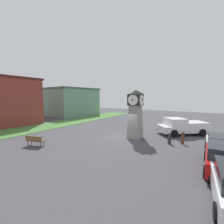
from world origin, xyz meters
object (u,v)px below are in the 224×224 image
clock_tower (135,114)px  pickup_truck (182,126)px  bollard_near_tower (183,138)px  car_by_building (222,146)px  bollard_mid_row (169,138)px  bench (35,140)px

clock_tower → pickup_truck: size_ratio=0.89×
bollard_near_tower → car_by_building: bearing=-120.0°
bollard_near_tower → bollard_mid_row: size_ratio=1.15×
pickup_truck → bench: bearing=138.3°
clock_tower → bollard_mid_row: 3.92m
bollard_near_tower → bollard_mid_row: bearing=121.0°
bollard_mid_row → car_by_building: (-0.99, -3.74, 0.28)m
bollard_near_tower → car_by_building: (-1.59, -2.74, 0.21)m
car_by_building → pickup_truck: 6.28m
bollard_mid_row → bench: 11.74m
bollard_near_tower → bench: 12.90m
car_by_building → pickup_truck: (5.35, 3.28, 0.15)m
bollard_mid_row → bench: size_ratio=0.58×
bollard_near_tower → bollard_mid_row: (-0.60, 1.00, -0.08)m
clock_tower → car_by_building: size_ratio=1.20×
bollard_mid_row → pickup_truck: (4.37, -0.46, 0.43)m
clock_tower → pickup_truck: (4.25, -3.84, -1.55)m
clock_tower → bollard_mid_row: (-0.12, -3.38, -1.98)m
clock_tower → bench: 9.50m
bollard_near_tower → clock_tower: bearing=96.3°
clock_tower → car_by_building: clock_tower is taller
bollard_near_tower → pickup_truck: (3.77, 0.54, 0.36)m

